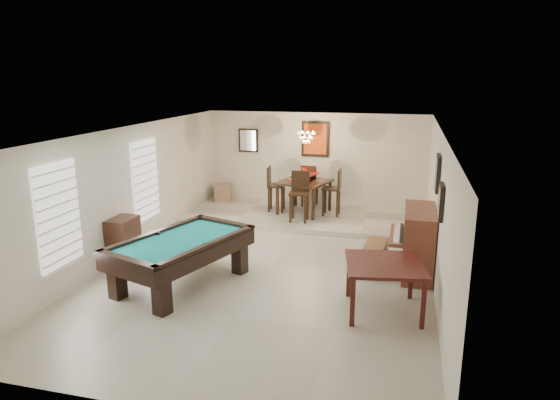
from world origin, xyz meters
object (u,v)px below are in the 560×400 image
at_px(upright_piano, 410,241).
at_px(dining_table, 304,195).
at_px(piano_bench, 374,257).
at_px(dining_chair_north, 310,185).
at_px(pool_table, 182,262).
at_px(dining_chair_west, 276,189).
at_px(dining_chair_east, 331,192).
at_px(dining_chair_south, 299,197).
at_px(apothecary_chest, 124,242).
at_px(corner_bench, 223,192).
at_px(chandelier, 306,133).
at_px(flower_vase, 304,172).
at_px(square_table, 384,287).

distance_m(upright_piano, dining_table, 4.12).
distance_m(piano_bench, dining_chair_north, 4.46).
bearing_deg(pool_table, dining_chair_west, 103.05).
xyz_separation_m(dining_table, dining_chair_east, (0.71, -0.04, 0.11)).
xyz_separation_m(pool_table, dining_chair_south, (1.24, 3.93, 0.31)).
distance_m(dining_chair_north, dining_chair_west, 1.04).
xyz_separation_m(apothecary_chest, corner_bench, (0.20, 4.83, -0.12)).
bearing_deg(dining_chair_south, piano_bench, -54.29).
bearing_deg(chandelier, dining_chair_east, 15.01).
relative_size(dining_table, flower_vase, 5.04).
bearing_deg(dining_chair_east, apothecary_chest, -40.05).
bearing_deg(piano_bench, corner_bench, 138.86).
height_order(square_table, dining_chair_east, dining_chair_east).
bearing_deg(corner_bench, square_table, -49.58).
relative_size(dining_table, dining_chair_west, 1.00).
height_order(dining_table, dining_chair_west, dining_chair_west).
bearing_deg(corner_bench, piano_bench, -41.14).
bearing_deg(dining_chair_north, piano_bench, 118.07).
distance_m(upright_piano, apothecary_chest, 5.43).
distance_m(apothecary_chest, chandelier, 5.10).
distance_m(dining_chair_north, corner_bench, 2.51).
xyz_separation_m(upright_piano, dining_chair_west, (-3.38, 3.16, 0.09)).
bearing_deg(upright_piano, pool_table, -158.05).
distance_m(apothecary_chest, corner_bench, 4.83).
bearing_deg(dining_chair_west, square_table, -154.46).
xyz_separation_m(upright_piano, chandelier, (-2.57, 2.95, 1.59)).
distance_m(flower_vase, dining_chair_east, 0.86).
relative_size(apothecary_chest, flower_vase, 4.12).
xyz_separation_m(square_table, dining_table, (-2.27, 4.88, 0.20)).
distance_m(square_table, flower_vase, 5.44).
xyz_separation_m(dining_chair_south, dining_chair_north, (-0.03, 1.51, -0.04)).
relative_size(apothecary_chest, dining_table, 0.82).
distance_m(dining_chair_west, corner_bench, 1.92).
bearing_deg(dining_chair_west, corner_bench, 62.23).
bearing_deg(flower_vase, apothecary_chest, -123.09).
relative_size(apothecary_chest, dining_chair_east, 0.80).
height_order(flower_vase, corner_bench, flower_vase).
height_order(flower_vase, dining_chair_west, flower_vase).
bearing_deg(piano_bench, apothecary_chest, -169.27).
bearing_deg(apothecary_chest, dining_chair_south, 50.80).
height_order(dining_table, chandelier, chandelier).
bearing_deg(pool_table, dining_table, 94.42).
bearing_deg(dining_chair_east, dining_chair_north, -137.78).
relative_size(flower_vase, dining_chair_east, 0.19).
bearing_deg(dining_chair_west, dining_chair_south, -141.47).
distance_m(dining_chair_south, dining_chair_north, 1.51).
distance_m(pool_table, dining_table, 4.87).
bearing_deg(pool_table, apothecary_chest, 177.21).
bearing_deg(dining_chair_south, dining_table, 89.70).
height_order(dining_chair_south, dining_chair_west, dining_chair_south).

